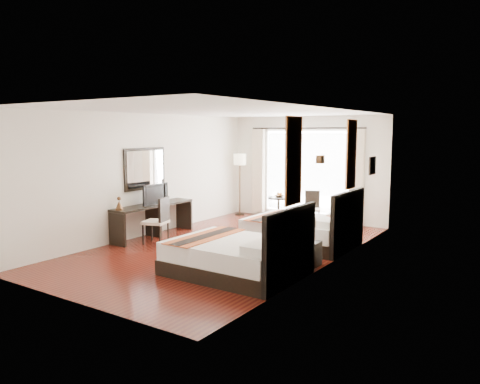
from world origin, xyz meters
The scene contains 29 objects.
floor centered at (0.00, 0.00, -0.01)m, with size 4.50×7.50×0.01m, color #3C0E0A.
ceiling centered at (0.00, 0.00, 2.79)m, with size 4.50×7.50×0.02m, color white.
wall_headboard centered at (2.25, 0.00, 1.40)m, with size 0.01×7.50×2.80m, color silver.
wall_desk centered at (-2.25, 0.00, 1.40)m, with size 0.01×7.50×2.80m, color silver.
wall_window centered at (0.00, 3.75, 1.40)m, with size 4.50×0.01×2.80m, color silver.
wall_entry centered at (0.00, -3.75, 1.40)m, with size 4.50×0.01×2.80m, color silver.
window_glass centered at (0.00, 3.73, 1.30)m, with size 2.40×0.02×2.20m, color white.
sheer_curtain centered at (0.00, 3.67, 1.30)m, with size 2.30×0.02×2.10m, color white.
drape_left centered at (-1.45, 3.63, 1.28)m, with size 0.35×0.14×2.35m, color beige.
drape_right centered at (1.45, 3.63, 1.28)m, with size 0.35×0.14×2.35m, color beige.
art_panel_near centered at (2.23, -1.38, 1.95)m, with size 0.03×0.50×1.35m, color maroon.
art_panel_far centered at (2.23, 1.07, 1.95)m, with size 0.03×0.50×1.35m, color maroon.
wall_sconce centered at (2.19, -0.30, 1.92)m, with size 0.10×0.14×0.14m, color #472E19.
mirror_frame centered at (-2.22, -0.09, 1.55)m, with size 0.04×1.25×0.95m, color black.
mirror_glass centered at (-2.19, -0.09, 1.55)m, with size 0.01×1.12×0.82m, color white.
bed_near centered at (1.22, -1.38, 0.32)m, with size 2.17×1.69×1.22m.
bed_far centered at (1.23, 1.07, 0.32)m, with size 2.16×1.69×1.22m.
nightstand centered at (1.98, -0.30, 0.22)m, with size 0.37×0.46×0.44m, color black.
table_lamp centered at (1.96, -0.20, 0.75)m, with size 0.23×0.23×0.36m.
vase centered at (1.94, -0.50, 0.56)m, with size 0.12×0.12×0.12m, color black.
console_desk centered at (-1.99, -0.09, 0.38)m, with size 0.50×2.20×0.76m, color black.
television centered at (-1.97, -0.11, 0.99)m, with size 0.81×0.11×0.47m, color black.
bronze_figurine centered at (-1.99, -1.09, 0.88)m, with size 0.17×0.17×0.25m, color #472E19, non-canonical shape.
desk_chair centered at (-1.46, -0.54, 0.31)m, with size 0.58×0.58×1.01m.
floor_lamp centered at (-1.90, 3.35, 1.49)m, with size 0.35×0.35×1.76m.
side_table centered at (-0.52, 3.15, 0.32)m, with size 0.56×0.56×0.65m, color black.
fruit_bowl centered at (-0.52, 3.18, 0.67)m, with size 0.23×0.23×0.06m, color #442E18.
window_chair centered at (0.46, 3.16, 0.27)m, with size 0.54×0.54×0.88m.
jute_rug centered at (-0.45, 2.78, 0.01)m, with size 1.14×0.78×0.01m, color tan.
Camera 1 is at (5.48, -7.74, 2.40)m, focal length 35.00 mm.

